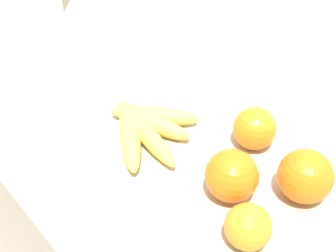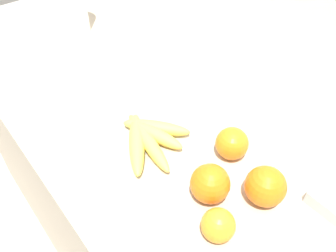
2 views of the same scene
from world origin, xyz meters
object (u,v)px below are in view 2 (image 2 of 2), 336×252
(orange_front, at_px, (218,225))
(orange_right, at_px, (232,143))
(orange_center, at_px, (210,184))
(orange_back_left, at_px, (265,186))
(banana_bunch, at_px, (148,137))

(orange_front, xyz_separation_m, orange_right, (-0.13, 0.17, 0.00))
(orange_center, height_order, orange_back_left, orange_back_left)
(orange_center, bearing_deg, orange_back_left, 47.90)
(orange_center, relative_size, orange_front, 1.26)
(orange_back_left, xyz_separation_m, orange_right, (-0.13, 0.04, -0.00))
(orange_front, bearing_deg, orange_center, 146.73)
(orange_front, bearing_deg, orange_back_left, 90.30)
(orange_back_left, bearing_deg, banana_bunch, -162.44)
(orange_center, bearing_deg, banana_bunch, -178.12)
(orange_back_left, bearing_deg, orange_right, 163.97)
(banana_bunch, relative_size, orange_right, 2.82)
(banana_bunch, height_order, orange_center, orange_center)
(banana_bunch, xyz_separation_m, orange_right, (0.15, 0.12, 0.02))
(orange_back_left, relative_size, orange_right, 1.11)
(orange_front, height_order, orange_right, orange_right)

